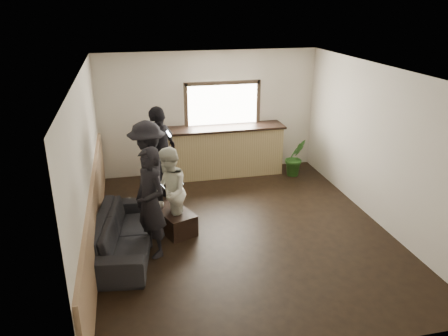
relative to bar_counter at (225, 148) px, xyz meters
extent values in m
cube|color=black|center=(-0.30, -2.70, -0.64)|extent=(5.00, 6.00, 0.01)
cube|color=silver|center=(-0.30, -2.70, 2.16)|extent=(5.00, 6.00, 0.01)
cube|color=beige|center=(-0.30, 0.30, 0.76)|extent=(5.00, 0.01, 2.80)
cube|color=beige|center=(-0.30, -5.70, 0.76)|extent=(5.00, 0.01, 2.80)
cube|color=beige|center=(-2.80, -2.70, 0.76)|extent=(0.01, 6.00, 2.80)
cube|color=beige|center=(2.20, -2.70, 0.76)|extent=(0.01, 6.00, 2.80)
cube|color=tan|center=(-2.77, -2.70, -0.09)|extent=(0.06, 5.90, 1.10)
cube|color=#A18857|center=(0.00, -0.02, -0.09)|extent=(2.60, 0.60, 1.10)
cube|color=black|center=(0.00, -0.02, 0.48)|extent=(2.70, 0.68, 0.05)
cube|color=white|center=(0.00, 0.26, 0.96)|extent=(1.60, 0.06, 0.90)
cube|color=#3F3326|center=(0.00, 0.23, 1.45)|extent=(1.72, 0.08, 0.08)
cube|color=#3F3326|center=(-0.84, 0.23, 0.96)|extent=(0.08, 0.08, 1.06)
cube|color=#3F3326|center=(0.84, 0.23, 0.96)|extent=(0.08, 0.08, 1.06)
imported|color=black|center=(-2.34, -2.91, -0.32)|extent=(1.16, 2.28, 0.64)
cube|color=black|center=(-1.47, -2.41, -0.45)|extent=(0.77, 0.98, 0.39)
imported|color=silver|center=(-1.69, -2.25, -0.20)|extent=(0.18, 0.18, 0.10)
imported|color=silver|center=(-1.36, -2.51, -0.21)|extent=(0.13, 0.13, 0.09)
imported|color=#2D6623|center=(1.57, -0.44, -0.21)|extent=(0.53, 0.46, 0.87)
imported|color=black|center=(-1.89, -3.08, 0.25)|extent=(0.69, 0.78, 1.79)
cube|color=black|center=(-1.70, -2.97, 0.48)|extent=(0.11, 0.11, 0.12)
cube|color=white|center=(-1.70, -2.98, 0.48)|extent=(0.10, 0.09, 0.11)
imported|color=silver|center=(-1.55, -2.49, 0.14)|extent=(0.65, 0.81, 1.56)
cube|color=black|center=(-1.33, -2.51, 0.33)|extent=(0.10, 0.08, 0.12)
cube|color=white|center=(-1.33, -2.51, 0.34)|extent=(0.08, 0.07, 0.11)
imported|color=black|center=(-1.83, -1.73, 0.28)|extent=(0.70, 1.20, 1.84)
cube|color=black|center=(-1.61, -1.73, 0.49)|extent=(0.09, 0.07, 0.12)
cube|color=white|center=(-1.61, -1.74, 0.50)|extent=(0.08, 0.07, 0.11)
imported|color=black|center=(-1.56, -1.04, 0.33)|extent=(1.02, 1.21, 1.94)
cube|color=black|center=(-1.38, -1.16, 0.77)|extent=(0.12, 0.11, 0.12)
cube|color=white|center=(-1.38, -1.17, 0.77)|extent=(0.10, 0.10, 0.11)
camera|label=1|loc=(-2.13, -9.28, 3.21)|focal=35.00mm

